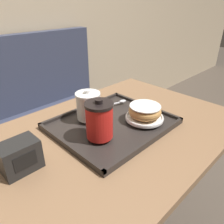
% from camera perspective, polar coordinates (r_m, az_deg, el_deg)
% --- Properties ---
extents(booth_bench, '(1.12, 0.44, 1.00)m').
position_cam_1_polar(booth_bench, '(1.77, -17.48, -4.20)').
color(booth_bench, '#33384C').
rests_on(booth_bench, ground_plane).
extents(cafe_table, '(1.01, 0.73, 0.74)m').
position_cam_1_polar(cafe_table, '(0.99, 1.26, -12.03)').
color(cafe_table, '#846042').
rests_on(cafe_table, ground_plane).
extents(serving_tray, '(0.45, 0.39, 0.02)m').
position_cam_1_polar(serving_tray, '(0.90, 0.00, -3.20)').
color(serving_tray, '#282321').
rests_on(serving_tray, cafe_table).
extents(coffee_cup_front, '(0.10, 0.10, 0.15)m').
position_cam_1_polar(coffee_cup_front, '(0.76, -3.33, -2.08)').
color(coffee_cup_front, red).
rests_on(coffee_cup_front, serving_tray).
extents(coffee_cup_rear, '(0.10, 0.10, 0.12)m').
position_cam_1_polar(coffee_cup_rear, '(0.89, -6.20, 1.69)').
color(coffee_cup_rear, white).
rests_on(coffee_cup_rear, serving_tray).
extents(plate_with_chocolate_donut, '(0.16, 0.16, 0.01)m').
position_cam_1_polar(plate_with_chocolate_donut, '(0.91, 8.45, -1.36)').
color(plate_with_chocolate_donut, white).
rests_on(plate_with_chocolate_donut, serving_tray).
extents(donut_chocolate_glazed, '(0.13, 0.13, 0.05)m').
position_cam_1_polar(donut_chocolate_glazed, '(0.90, 8.59, 0.34)').
color(donut_chocolate_glazed, tan).
rests_on(donut_chocolate_glazed, plate_with_chocolate_donut).
extents(spoon, '(0.16, 0.06, 0.01)m').
position_cam_1_polar(spoon, '(1.04, 1.54, 2.52)').
color(spoon, silver).
rests_on(spoon, serving_tray).
extents(napkin_dispenser, '(0.11, 0.08, 0.10)m').
position_cam_1_polar(napkin_dispenser, '(0.72, -22.97, -10.60)').
color(napkin_dispenser, black).
rests_on(napkin_dispenser, cafe_table).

